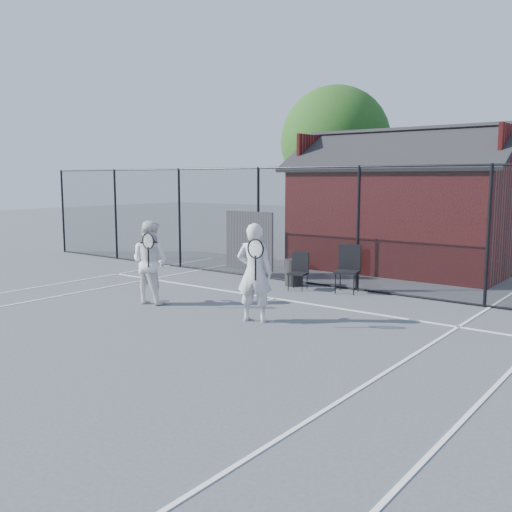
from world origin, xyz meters
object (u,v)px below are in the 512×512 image
Objects in this scene: clubhouse at (405,215)px; player_front at (254,272)px; chair_right at (347,270)px; waste_bin at (294,272)px; player_back at (150,262)px; chair_left at (298,272)px.

clubhouse is 7.94m from player_front.
chair_right reaches higher than waste_bin.
player_front is 1.04× the size of player_back.
clubhouse reaches higher than waste_bin.
waste_bin is (-1.06, -4.40, -1.27)m from clubhouse.
clubhouse is at bearing 76.49° from waste_bin.
player_front is 1.69× the size of chair_right.
chair_left is 1.20m from chair_right.
player_back reaches higher than waste_bin.
clubhouse is 3.47× the size of player_front.
player_back reaches higher than chair_left.
player_front reaches higher than waste_bin.
waste_bin is at bearing 120.26° from chair_left.
clubhouse is 3.63× the size of player_back.
player_back is at bearing -142.79° from chair_right.
chair_right is 1.65× the size of waste_bin.
clubhouse reaches higher than chair_left.
player_front reaches higher than player_back.
clubhouse is 5.87× the size of chair_right.
clubhouse reaches higher than chair_right.
chair_right is (0.45, -4.40, -1.05)m from clubhouse.
player_front is 3.53m from chair_right.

